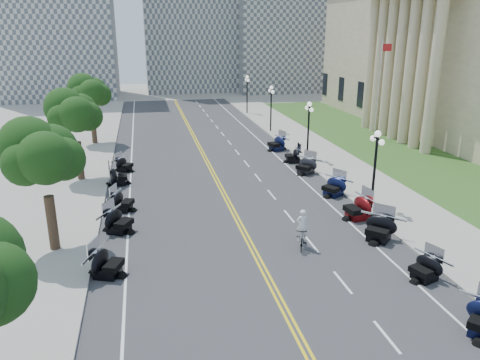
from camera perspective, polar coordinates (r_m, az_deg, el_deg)
ground at (r=24.46m, az=1.63°, el=-8.53°), size 160.00×160.00×0.00m
road at (r=33.53m, az=-2.31°, el=-1.05°), size 16.00×90.00×0.01m
centerline_yellow_a at (r=33.51m, az=-2.51°, el=-1.05°), size 0.12×90.00×0.00m
centerline_yellow_b at (r=33.54m, az=-2.11°, el=-1.03°), size 0.12×90.00×0.00m
edge_line_north at (r=35.08m, az=8.05°, el=-0.34°), size 0.12×90.00×0.00m
edge_line_south at (r=33.15m, az=-13.29°, el=-1.75°), size 0.12×90.00×0.00m
lane_dash_4 at (r=19.09m, az=17.45°, el=-17.76°), size 0.12×2.00×0.00m
lane_dash_5 at (r=22.06m, az=12.41°, el=-12.08°), size 0.12×2.00×0.00m
lane_dash_6 at (r=25.32m, az=8.76°, el=-7.75°), size 0.12×2.00×0.00m
lane_dash_7 at (r=28.77m, az=6.01°, el=-4.41°), size 0.12×2.00×0.00m
lane_dash_8 at (r=32.34m, az=3.88°, el=-1.79°), size 0.12×2.00×0.00m
lane_dash_9 at (r=36.00m, az=2.18°, el=0.31°), size 0.12×2.00×0.00m
lane_dash_10 at (r=39.73m, az=0.80°, el=2.01°), size 0.12×2.00×0.00m
lane_dash_11 at (r=43.51m, az=-0.34°, el=3.42°), size 0.12×2.00×0.00m
lane_dash_12 at (r=47.32m, az=-1.31°, el=4.61°), size 0.12×2.00×0.00m
lane_dash_13 at (r=51.16m, az=-2.13°, el=5.61°), size 0.12×2.00×0.00m
lane_dash_14 at (r=55.03m, az=-2.84°, el=6.48°), size 0.12×2.00×0.00m
lane_dash_15 at (r=58.91m, az=-3.46°, el=7.23°), size 0.12×2.00×0.00m
lane_dash_16 at (r=62.81m, az=-4.00°, el=7.88°), size 0.12×2.00×0.00m
lane_dash_17 at (r=66.72m, az=-4.48°, el=8.46°), size 0.12×2.00×0.00m
lane_dash_18 at (r=70.63m, az=-4.91°, el=8.98°), size 0.12×2.00×0.00m
lane_dash_19 at (r=74.56m, az=-5.30°, el=9.43°), size 0.12×2.00×0.00m
sidewalk_north at (r=36.61m, az=14.11°, el=0.17°), size 5.00×90.00×0.15m
sidewalk_south at (r=33.54m, az=-20.31°, el=-2.06°), size 5.00×90.00×0.15m
lawn at (r=46.62m, az=17.70°, el=3.60°), size 9.00×60.00×0.10m
distant_block_a at (r=84.31m, az=-21.67°, el=18.15°), size 18.00×14.00×26.00m
distant_block_b at (r=89.85m, az=-6.32°, el=20.42°), size 16.00×12.00×30.00m
distant_block_c at (r=90.46m, az=5.98°, el=17.88°), size 20.00×14.00×22.00m
street_lamp_2 at (r=29.95m, az=16.07°, el=1.13°), size 0.50×1.20×4.90m
street_lamp_3 at (r=40.60m, az=8.32°, el=5.93°), size 0.50×1.20×4.90m
street_lamp_4 at (r=51.84m, az=3.80°, el=8.66°), size 0.50×1.20×4.90m
street_lamp_5 at (r=63.36m, az=0.87°, el=10.38°), size 0.50×1.20×4.90m
flagpole at (r=49.44m, az=16.51°, el=10.34°), size 1.10×0.20×10.00m
tree_2 at (r=24.57m, az=-22.78°, el=2.02°), size 4.80×4.80×9.20m
tree_3 at (r=36.15m, az=-19.47°, el=7.11°), size 4.80×4.80×9.20m
tree_4 at (r=47.94m, az=-17.75°, el=9.71°), size 4.80×4.80×9.20m
motorcycle_n_4 at (r=23.09m, az=21.65°, el=-9.84°), size 2.30×2.30×1.26m
motorcycle_n_5 at (r=26.29m, az=16.64°, el=-5.56°), size 3.03×3.03×1.50m
motorcycle_n_6 at (r=28.89m, az=14.18°, el=-3.18°), size 2.45×2.45×1.53m
motorcycle_n_7 at (r=32.51m, az=11.35°, el=-0.70°), size 2.77×2.77×1.42m
motorcycle_n_8 at (r=37.13m, az=8.04°, el=1.82°), size 2.86×2.86×1.43m
motorcycle_n_9 at (r=40.25m, az=6.47°, el=3.07°), size 1.97×1.97×1.32m
motorcycle_n_10 at (r=44.13m, az=4.49°, el=4.56°), size 2.68×2.68×1.50m
motorcycle_s_5 at (r=22.61m, az=-15.94°, el=-9.58°), size 2.65×2.65×1.43m
motorcycle_s_6 at (r=27.07m, az=-14.60°, el=-4.75°), size 2.84×2.84×1.46m
motorcycle_s_7 at (r=30.16m, az=-14.15°, el=-2.46°), size 2.45×2.45×1.34m
motorcycle_s_8 at (r=35.26m, az=-14.65°, el=0.53°), size 2.15×2.15×1.42m
motorcycle_s_9 at (r=38.55m, az=-13.93°, el=1.92°), size 2.44×2.44×1.24m
bicycle at (r=24.74m, az=7.51°, el=-6.89°), size 1.15×1.99×1.15m
cyclist_rider at (r=24.17m, az=7.65°, el=-3.77°), size 0.64×0.42×1.74m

